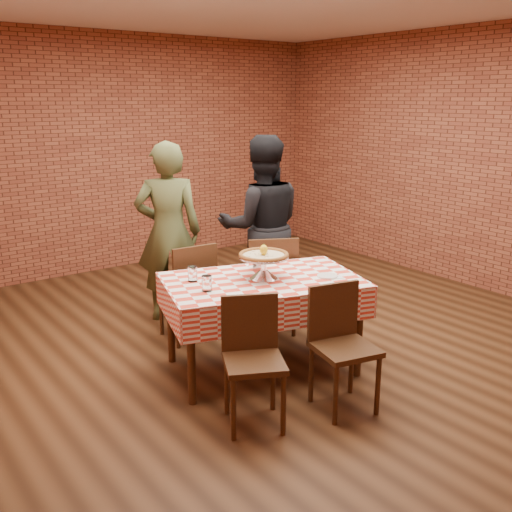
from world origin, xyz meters
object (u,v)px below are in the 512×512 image
(chair_far_right, at_px, (269,283))
(diner_olive, at_px, (168,232))
(diner_black, at_px, (262,227))
(water_glass_right, at_px, (193,274))
(chair_far_left, at_px, (187,290))
(chair_near_right, at_px, (345,351))
(condiment_caddy, at_px, (257,261))
(table, at_px, (262,325))
(pizza, at_px, (264,256))
(pizza_stand, at_px, (264,267))
(chair_near_left, at_px, (254,365))
(water_glass_left, at_px, (207,283))

(chair_far_right, distance_m, diner_olive, 1.09)
(diner_olive, xyz_separation_m, diner_black, (0.81, -0.41, 0.02))
(water_glass_right, bearing_deg, chair_far_left, 64.43)
(chair_near_right, distance_m, diner_olive, 2.32)
(chair_near_right, distance_m, chair_far_right, 1.52)
(chair_far_right, relative_size, diner_olive, 0.53)
(chair_near_right, bearing_deg, diner_black, 82.78)
(chair_far_right, xyz_separation_m, diner_olive, (-0.58, 0.83, 0.41))
(condiment_caddy, xyz_separation_m, diner_black, (0.65, 0.79, 0.06))
(table, bearing_deg, water_glass_right, 149.06)
(pizza, bearing_deg, pizza_stand, 0.00)
(table, xyz_separation_m, diner_olive, (-0.04, 1.44, 0.50))
(chair_near_left, bearing_deg, water_glass_right, 111.05)
(chair_far_right, height_order, diner_black, diner_black)
(water_glass_right, bearing_deg, diner_black, 31.22)
(chair_near_left, relative_size, chair_near_right, 0.99)
(chair_near_right, bearing_deg, diner_olive, 106.20)
(water_glass_left, distance_m, diner_olive, 1.50)
(chair_far_left, height_order, chair_far_right, chair_far_right)
(water_glass_right, distance_m, chair_near_right, 1.30)
(table, height_order, chair_near_right, chair_near_right)
(table, xyz_separation_m, water_glass_left, (-0.50, 0.01, 0.44))
(pizza_stand, xyz_separation_m, water_glass_right, (-0.49, 0.26, -0.03))
(water_glass_right, bearing_deg, chair_near_right, -64.06)
(water_glass_right, relative_size, condiment_caddy, 0.78)
(water_glass_left, xyz_separation_m, condiment_caddy, (0.62, 0.23, 0.02))
(table, height_order, water_glass_left, water_glass_left)
(water_glass_right, xyz_separation_m, chair_far_right, (1.00, 0.33, -0.35))
(water_glass_left, distance_m, chair_near_right, 1.10)
(pizza, distance_m, chair_far_left, 1.04)
(pizza_stand, bearing_deg, water_glass_right, 151.54)
(pizza_stand, height_order, chair_far_left, pizza_stand)
(chair_near_left, xyz_separation_m, diner_olive, (0.51, 2.07, 0.44))
(pizza_stand, distance_m, chair_near_left, 0.96)
(table, distance_m, pizza, 0.57)
(pizza, relative_size, diner_black, 0.22)
(chair_far_left, height_order, diner_black, diner_black)
(table, distance_m, diner_olive, 1.52)
(table, distance_m, chair_near_left, 0.84)
(pizza_stand, relative_size, diner_black, 0.22)
(diner_black, bearing_deg, table, 81.49)
(pizza, height_order, chair_near_right, pizza)
(chair_near_right, height_order, chair_far_left, chair_far_left)
(table, distance_m, water_glass_left, 0.67)
(diner_black, bearing_deg, water_glass_left, 67.03)
(pizza, bearing_deg, chair_far_left, 101.36)
(table, height_order, pizza, pizza)
(table, bearing_deg, chair_near_right, -84.57)
(pizza_stand, xyz_separation_m, condiment_caddy, (0.10, 0.22, -0.01))
(diner_black, bearing_deg, condiment_caddy, 78.94)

